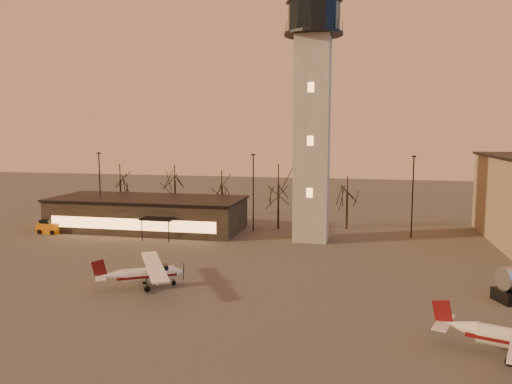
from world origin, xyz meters
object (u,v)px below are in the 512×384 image
control_tower (313,103)px  terminal (148,213)px  service_cart (49,228)px  cessna_rear (150,276)px

control_tower → terminal: control_tower is taller
control_tower → service_cart: control_tower is taller
control_tower → service_cart: (-33.43, -3.00, -15.63)m
cessna_rear → service_cart: 28.65m
terminal → cessna_rear: 25.56m
control_tower → terminal: 26.24m
terminal → service_cart: terminal is taller
service_cart → cessna_rear: bearing=-36.6°
control_tower → cessna_rear: size_ratio=3.51×
terminal → cessna_rear: size_ratio=2.74×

